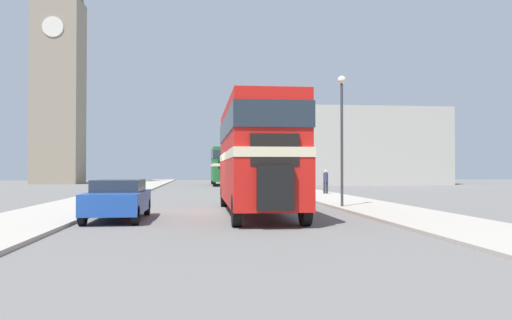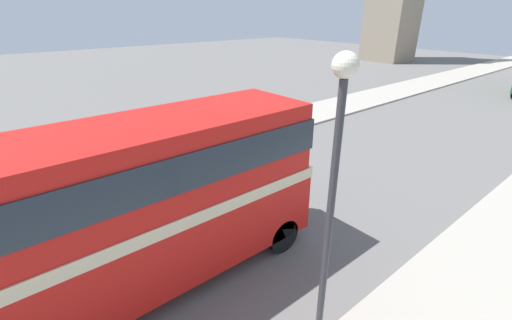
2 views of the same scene
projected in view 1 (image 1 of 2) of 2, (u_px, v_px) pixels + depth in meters
ground_plane at (223, 211)px, 21.21m from camera, size 120.00×120.00×0.00m
sidewalk_right at (376, 208)px, 21.96m from camera, size 3.50×120.00×0.12m
sidewalk_left at (59, 211)px, 20.47m from camera, size 3.50×120.00×0.12m
double_decker_bus at (256, 150)px, 19.73m from camera, size 2.47×10.37×4.26m
bus_distant at (224, 163)px, 55.10m from camera, size 2.57×10.42×4.07m
car_parked_near at (118, 199)px, 17.47m from camera, size 1.84×4.28×1.41m
pedestrian_walking at (326, 180)px, 33.97m from camera, size 0.33×0.33×1.62m
bicycle_on_pavement at (289, 185)px, 41.48m from camera, size 0.05×1.76×0.78m
street_lamp at (342, 121)px, 22.38m from camera, size 0.36×0.36×5.86m
church_tower at (59, 37)px, 61.15m from camera, size 5.65×5.65×35.23m
shop_building_block at (363, 147)px, 60.44m from camera, size 17.55×11.15×8.81m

